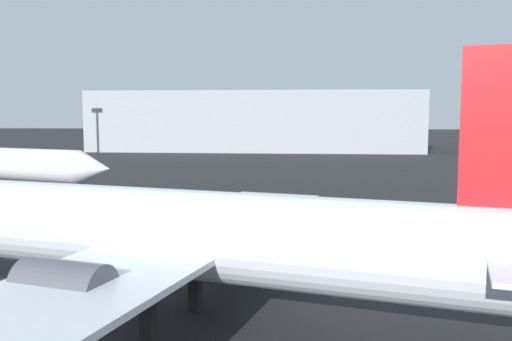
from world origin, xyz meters
TOP-DOWN VIEW (x-y plane):
  - airplane_at_gate at (-8.16, 12.40)m, footprint 36.76×29.11m
  - terminal_building at (-13.81, 120.45)m, footprint 75.35×23.17m

SIDE VIEW (x-z plane):
  - airplane_at_gate at x=-8.16m, z-range -1.53..9.28m
  - terminal_building at x=-13.81m, z-range 0.00..13.74m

